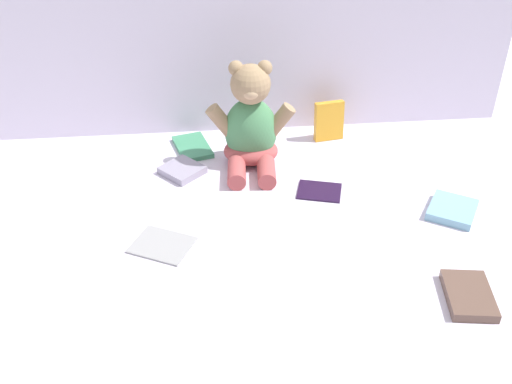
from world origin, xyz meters
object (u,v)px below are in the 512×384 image
at_px(teddy_bear, 251,127).
at_px(book_case_4, 452,210).
at_px(book_case_3, 182,170).
at_px(book_case_0, 329,121).
at_px(book_case_6, 162,244).
at_px(book_case_1, 193,147).
at_px(book_case_2, 319,190).
at_px(book_case_5, 469,295).

distance_m(teddy_bear, book_case_4, 0.52).
bearing_deg(book_case_3, book_case_0, 156.56).
bearing_deg(teddy_bear, book_case_6, -120.01).
bearing_deg(book_case_0, book_case_4, -69.54).
distance_m(book_case_3, book_case_6, 0.29).
distance_m(book_case_1, book_case_2, 0.38).
distance_m(teddy_bear, book_case_3, 0.20).
height_order(book_case_0, book_case_5, book_case_0).
height_order(book_case_1, book_case_6, book_case_1).
xyz_separation_m(book_case_0, book_case_3, (-0.40, -0.14, -0.05)).
height_order(teddy_bear, book_case_3, teddy_bear).
bearing_deg(book_case_1, book_case_3, 62.43).
bearing_deg(teddy_bear, book_case_1, 155.50).
height_order(book_case_3, book_case_6, book_case_3).
xyz_separation_m(book_case_4, book_case_5, (-0.07, -0.27, 0.00)).
bearing_deg(book_case_3, teddy_bear, 149.04).
relative_size(book_case_2, book_case_3, 1.12).
height_order(teddy_bear, book_case_1, teddy_bear).
bearing_deg(book_case_4, book_case_1, 1.28).
bearing_deg(teddy_bear, book_case_4, -27.52).
bearing_deg(book_case_3, book_case_5, 94.25).
height_order(book_case_2, book_case_5, book_case_5).
distance_m(book_case_0, book_case_6, 0.62).
bearing_deg(book_case_6, book_case_1, -162.89).
height_order(book_case_3, book_case_4, same).
bearing_deg(book_case_4, book_case_2, 10.27).
height_order(teddy_bear, book_case_2, teddy_bear).
xyz_separation_m(book_case_1, book_case_3, (-0.03, -0.12, 0.00)).
relative_size(book_case_0, book_case_3, 1.18).
height_order(teddy_bear, book_case_0, teddy_bear).
height_order(book_case_4, book_case_6, book_case_4).
bearing_deg(book_case_2, book_case_3, 86.16).
bearing_deg(book_case_5, book_case_2, 127.70).
xyz_separation_m(teddy_bear, book_case_6, (-0.22, -0.32, -0.10)).
xyz_separation_m(teddy_bear, book_case_2, (0.15, -0.15, -0.10)).
bearing_deg(teddy_bear, book_case_0, 29.13).
bearing_deg(book_case_4, book_case_6, 36.87).
bearing_deg(book_case_5, book_case_1, 138.28).
distance_m(book_case_2, book_case_6, 0.41).
relative_size(book_case_5, book_case_6, 1.02).
bearing_deg(book_case_5, book_case_0, 111.15).
relative_size(book_case_3, book_case_4, 0.84).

